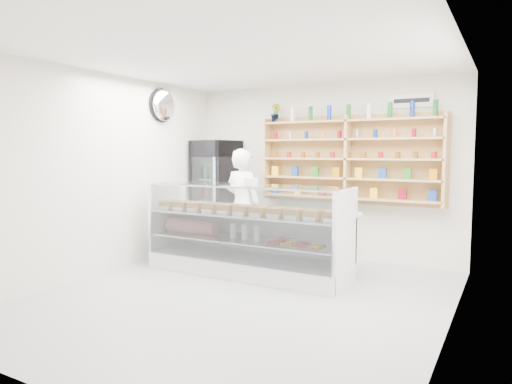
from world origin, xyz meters
The scene contains 8 objects.
room centered at (0.00, 0.00, 1.40)m, with size 5.00×5.00×5.00m.
display_counter centered at (-0.47, 0.93, 0.35)m, with size 2.89×0.86×1.26m.
shop_worker centered at (-0.96, 1.62, 0.88)m, with size 0.64×0.42×1.76m, color white.
drinks_cooler centered at (-1.81, 2.13, 0.96)m, with size 0.75×0.74×1.91m.
wall_shelving centered at (0.50, 2.34, 1.59)m, with size 2.84×0.28×1.33m.
potted_plant centered at (-0.75, 2.34, 2.35)m, with size 0.17×0.14×0.31m, color #1E6626.
security_mirror centered at (-2.17, 1.20, 2.45)m, with size 0.15×0.50×0.50m, color silver.
wall_sign centered at (1.40, 2.47, 2.45)m, with size 0.62×0.03×0.20m, color white.
Camera 1 is at (2.73, -4.48, 1.70)m, focal length 32.00 mm.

